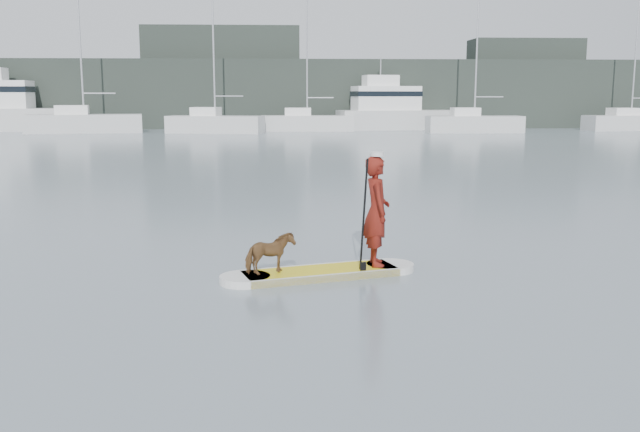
{
  "coord_description": "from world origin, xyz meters",
  "views": [
    {
      "loc": [
        -4.59,
        -12.6,
        2.91
      ],
      "look_at": [
        -4.0,
        -1.36,
        1.0
      ],
      "focal_mm": 40.0,
      "sensor_mm": 36.0,
      "label": 1
    }
  ],
  "objects_px": {
    "motor_yacht_a": "(392,110)",
    "sailboat_e": "(473,123)",
    "paddleboard": "(320,273)",
    "paddler": "(377,211)",
    "motor_yacht_b": "(3,108)",
    "sailboat_c": "(215,123)",
    "sailboat_f": "(630,121)",
    "dog": "(270,253)",
    "sailboat_b": "(83,121)",
    "sailboat_d": "(306,121)"
  },
  "relations": [
    {
      "from": "sailboat_d",
      "to": "sailboat_f",
      "type": "relative_size",
      "value": 0.95
    },
    {
      "from": "paddler",
      "to": "sailboat_b",
      "type": "height_order",
      "value": "sailboat_b"
    },
    {
      "from": "paddler",
      "to": "motor_yacht_b",
      "type": "bearing_deg",
      "value": 23.67
    },
    {
      "from": "sailboat_d",
      "to": "sailboat_f",
      "type": "bearing_deg",
      "value": 0.83
    },
    {
      "from": "sailboat_f",
      "to": "sailboat_b",
      "type": "bearing_deg",
      "value": 174.67
    },
    {
      "from": "sailboat_b",
      "to": "sailboat_c",
      "type": "distance_m",
      "value": 10.31
    },
    {
      "from": "dog",
      "to": "motor_yacht_b",
      "type": "bearing_deg",
      "value": -2.29
    },
    {
      "from": "paddler",
      "to": "motor_yacht_a",
      "type": "distance_m",
      "value": 49.93
    },
    {
      "from": "paddleboard",
      "to": "sailboat_d",
      "type": "xyz_separation_m",
      "value": [
        1.39,
        47.61,
        0.74
      ]
    },
    {
      "from": "sailboat_b",
      "to": "sailboat_f",
      "type": "relative_size",
      "value": 1.11
    },
    {
      "from": "sailboat_b",
      "to": "dog",
      "type": "bearing_deg",
      "value": -82.55
    },
    {
      "from": "paddler",
      "to": "sailboat_e",
      "type": "height_order",
      "value": "sailboat_e"
    },
    {
      "from": "sailboat_b",
      "to": "motor_yacht_a",
      "type": "height_order",
      "value": "sailboat_b"
    },
    {
      "from": "sailboat_b",
      "to": "motor_yacht_a",
      "type": "bearing_deg",
      "value": -2.23
    },
    {
      "from": "paddler",
      "to": "sailboat_b",
      "type": "xyz_separation_m",
      "value": [
        -17.08,
        45.48,
        -0.12
      ]
    },
    {
      "from": "sailboat_f",
      "to": "motor_yacht_b",
      "type": "bearing_deg",
      "value": 170.72
    },
    {
      "from": "sailboat_e",
      "to": "motor_yacht_a",
      "type": "relative_size",
      "value": 1.03
    },
    {
      "from": "sailboat_e",
      "to": "motor_yacht_b",
      "type": "height_order",
      "value": "sailboat_e"
    },
    {
      "from": "sailboat_b",
      "to": "sailboat_e",
      "type": "bearing_deg",
      "value": -13.18
    },
    {
      "from": "sailboat_b",
      "to": "motor_yacht_a",
      "type": "distance_m",
      "value": 25.19
    },
    {
      "from": "dog",
      "to": "motor_yacht_b",
      "type": "height_order",
      "value": "motor_yacht_b"
    },
    {
      "from": "sailboat_f",
      "to": "sailboat_c",
      "type": "bearing_deg",
      "value": 176.66
    },
    {
      "from": "dog",
      "to": "sailboat_b",
      "type": "xyz_separation_m",
      "value": [
        -15.33,
        45.99,
        0.46
      ]
    },
    {
      "from": "motor_yacht_a",
      "to": "paddleboard",
      "type": "bearing_deg",
      "value": -109.94
    },
    {
      "from": "sailboat_f",
      "to": "motor_yacht_a",
      "type": "bearing_deg",
      "value": 166.26
    },
    {
      "from": "sailboat_c",
      "to": "sailboat_f",
      "type": "xyz_separation_m",
      "value": [
        34.39,
        2.47,
        0.01
      ]
    },
    {
      "from": "sailboat_d",
      "to": "motor_yacht_b",
      "type": "bearing_deg",
      "value": 177.88
    },
    {
      "from": "paddleboard",
      "to": "sailboat_f",
      "type": "relative_size",
      "value": 0.27
    },
    {
      "from": "paddleboard",
      "to": "sailboat_b",
      "type": "relative_size",
      "value": 0.25
    },
    {
      "from": "sailboat_f",
      "to": "motor_yacht_b",
      "type": "xyz_separation_m",
      "value": [
        -52.0,
        1.65,
        1.11
      ]
    },
    {
      "from": "paddler",
      "to": "motor_yacht_b",
      "type": "distance_m",
      "value": 54.57
    },
    {
      "from": "sailboat_c",
      "to": "sailboat_b",
      "type": "bearing_deg",
      "value": -173.23
    },
    {
      "from": "paddleboard",
      "to": "sailboat_e",
      "type": "relative_size",
      "value": 0.3
    },
    {
      "from": "paddler",
      "to": "motor_yacht_a",
      "type": "relative_size",
      "value": 0.17
    },
    {
      "from": "sailboat_b",
      "to": "sailboat_d",
      "type": "distance_m",
      "value": 17.62
    },
    {
      "from": "paddleboard",
      "to": "motor_yacht_a",
      "type": "height_order",
      "value": "motor_yacht_a"
    },
    {
      "from": "dog",
      "to": "sailboat_c",
      "type": "xyz_separation_m",
      "value": [
        -5.06,
        45.17,
        0.34
      ]
    },
    {
      "from": "sailboat_b",
      "to": "sailboat_e",
      "type": "distance_m",
      "value": 30.63
    },
    {
      "from": "paddleboard",
      "to": "dog",
      "type": "height_order",
      "value": "dog"
    },
    {
      "from": "paddleboard",
      "to": "sailboat_e",
      "type": "bearing_deg",
      "value": 55.76
    },
    {
      "from": "sailboat_b",
      "to": "sailboat_d",
      "type": "bearing_deg",
      "value": -4.96
    },
    {
      "from": "sailboat_d",
      "to": "motor_yacht_b",
      "type": "distance_m",
      "value": 24.93
    },
    {
      "from": "motor_yacht_a",
      "to": "sailboat_e",
      "type": "bearing_deg",
      "value": -51.16
    },
    {
      "from": "dog",
      "to": "paddler",
      "type": "bearing_deg",
      "value": -100.72
    },
    {
      "from": "sailboat_e",
      "to": "sailboat_b",
      "type": "bearing_deg",
      "value": 178.47
    },
    {
      "from": "paddler",
      "to": "sailboat_d",
      "type": "bearing_deg",
      "value": -3.45
    },
    {
      "from": "paddler",
      "to": "sailboat_b",
      "type": "distance_m",
      "value": 48.58
    },
    {
      "from": "paddleboard",
      "to": "sailboat_b",
      "type": "distance_m",
      "value": 48.53
    },
    {
      "from": "sailboat_b",
      "to": "motor_yacht_b",
      "type": "bearing_deg",
      "value": 144.77
    },
    {
      "from": "sailboat_e",
      "to": "motor_yacht_a",
      "type": "xyz_separation_m",
      "value": [
        -5.72,
        5.01,
        0.93
      ]
    }
  ]
}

